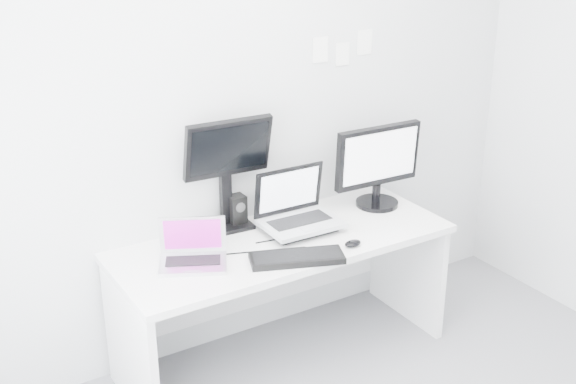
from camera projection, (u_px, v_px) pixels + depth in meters
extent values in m
plane|color=#B6B8BA|center=(248.00, 109.00, 3.99)|extent=(3.60, 0.00, 3.60)
cube|color=silver|center=(283.00, 300.00, 4.09)|extent=(1.80, 0.70, 0.73)
cube|color=#B3B3B8|center=(192.00, 243.00, 3.63)|extent=(0.40, 0.36, 0.24)
cube|color=black|center=(237.00, 211.00, 4.08)|extent=(0.11, 0.11, 0.17)
cube|color=#B3B5BB|center=(301.00, 202.00, 3.98)|extent=(0.41, 0.33, 0.34)
cube|color=black|center=(227.00, 173.00, 3.96)|extent=(0.48, 0.20, 0.64)
cube|color=black|center=(379.00, 165.00, 4.28)|extent=(0.55, 0.27, 0.49)
cube|color=black|center=(297.00, 258.00, 3.72)|extent=(0.49, 0.32, 0.03)
ellipsoid|color=black|center=(353.00, 243.00, 3.87)|extent=(0.10, 0.07, 0.03)
cube|color=white|center=(320.00, 50.00, 4.10)|extent=(0.10, 0.00, 0.14)
cube|color=white|center=(343.00, 54.00, 4.19)|extent=(0.09, 0.00, 0.13)
cube|color=white|center=(365.00, 42.00, 4.24)|extent=(0.10, 0.00, 0.14)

